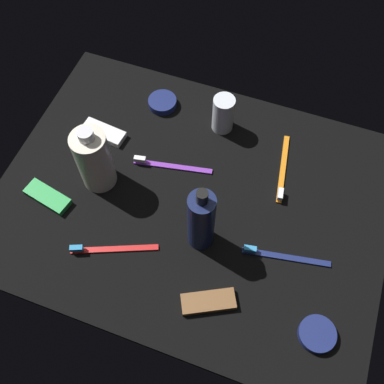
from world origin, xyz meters
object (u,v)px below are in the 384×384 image
bodywash_bottle (94,159)px  snack_bar_white (104,132)px  toothbrush_purple (168,165)px  toothbrush_navy (281,256)px  lotion_bottle (201,220)px  snack_bar_brown (208,302)px  cream_tin_right (317,334)px  deodorant_stick (223,114)px  toothbrush_orange (283,172)px  snack_bar_green (48,197)px  cream_tin_left (162,103)px  toothbrush_red (109,249)px

bodywash_bottle → snack_bar_white: bodywash_bottle is taller
bodywash_bottle → toothbrush_purple: bearing=-147.5°
toothbrush_navy → lotion_bottle: bearing=5.9°
snack_bar_brown → cream_tin_right: cream_tin_right is taller
deodorant_stick → toothbrush_navy: deodorant_stick is taller
lotion_bottle → toothbrush_orange: bearing=-119.3°
snack_bar_green → cream_tin_left: 35.60cm
toothbrush_red → snack_bar_green: bearing=-19.8°
toothbrush_purple → cream_tin_right: toothbrush_purple is taller
toothbrush_orange → toothbrush_red: bearing=46.5°
toothbrush_red → toothbrush_navy: same height
toothbrush_orange → snack_bar_white: bearing=5.4°
toothbrush_red → snack_bar_white: (13.67, -26.21, 0.14)cm
toothbrush_orange → snack_bar_white: (42.39, 4.01, 0.14)cm
cream_tin_right → toothbrush_orange: bearing=-65.3°
snack_bar_green → toothbrush_orange: bearing=-140.9°
lotion_bottle → snack_bar_green: bearing=4.2°
bodywash_bottle → snack_bar_brown: size_ratio=1.68×
toothbrush_orange → cream_tin_left: (32.67, -9.01, 0.32)cm
bodywash_bottle → cream_tin_left: bearing=-101.8°
deodorant_stick → toothbrush_purple: size_ratio=0.53×
snack_bar_brown → toothbrush_navy: bearing=-154.9°
bodywash_bottle → snack_bar_brown: 37.25cm
toothbrush_red → snack_bar_green: (17.57, -6.34, 0.14)cm
lotion_bottle → toothbrush_navy: bearing=-174.1°
toothbrush_navy → snack_bar_brown: size_ratio=1.72×
snack_bar_white → cream_tin_left: 16.25cm
lotion_bottle → toothbrush_navy: 18.54cm
toothbrush_orange → cream_tin_left: toothbrush_orange is taller
snack_bar_white → toothbrush_navy: bearing=167.9°
bodywash_bottle → snack_bar_green: bodywash_bottle is taller
snack_bar_brown → snack_bar_white: bearing=-66.6°
toothbrush_orange → toothbrush_red: same height
lotion_bottle → snack_bar_brown: 15.69cm
snack_bar_brown → cream_tin_right: (-20.92, -1.17, 0.08)cm
toothbrush_purple → cream_tin_right: bearing=147.6°
bodywash_bottle → toothbrush_orange: bodywash_bottle is taller
lotion_bottle → toothbrush_red: (16.73, 8.88, -7.94)cm
cream_tin_left → toothbrush_purple: bearing=115.7°
snack_bar_brown → lotion_bottle: bearing=-91.5°
toothbrush_navy → snack_bar_green: toothbrush_navy is taller
bodywash_bottle → deodorant_stick: bearing=-131.9°
toothbrush_navy → cream_tin_left: toothbrush_navy is taller
deodorant_stick → snack_bar_brown: size_ratio=0.92×
bodywash_bottle → toothbrush_navy: size_ratio=0.98×
toothbrush_purple → toothbrush_navy: bearing=157.2°
bodywash_bottle → toothbrush_navy: bodywash_bottle is taller
snack_bar_white → snack_bar_brown: bearing=147.1°
toothbrush_orange → toothbrush_navy: (-4.69, 19.63, 0.00)cm
toothbrush_orange → cream_tin_right: bearing=114.7°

